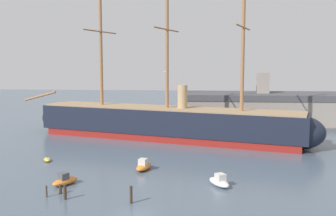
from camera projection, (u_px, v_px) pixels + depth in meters
The scene contains 16 objects.
ground_plane at pixel (136, 216), 46.36m from camera, with size 400.00×400.00×0.00m, color #4C5B6B.
tall_ship at pixel (167, 123), 91.32m from camera, with size 72.71×27.77×35.93m.
motorboat_foreground_left at pixel (65, 180), 58.00m from camera, with size 3.82×4.65×1.83m.
motorboat_foreground_right at pixel (219, 182), 57.40m from camera, with size 3.81×4.84×1.89m.
motorboat_near_centre at pixel (144, 166), 65.92m from camera, with size 2.94×4.96×1.95m.
dinghy_mid_left at pixel (47, 160), 71.64m from camera, with size 2.23×2.76×0.60m.
sailboat_alongside_stern at pixel (260, 146), 82.68m from camera, with size 3.53×1.94×4.40m.
dinghy_far_left at pixel (64, 128), 105.35m from camera, with size 2.89×2.47×0.64m.
dinghy_far_right at pixel (286, 135), 95.65m from camera, with size 1.85×2.03×0.45m.
dinghy_distant_centre at pixel (175, 126), 109.25m from camera, with size 1.42×2.64×0.60m.
mooring_piling_nearest at pixel (46, 191), 52.77m from camera, with size 0.26×0.26×1.54m, color #4C3D2D.
mooring_piling_left_pair at pixel (65, 192), 51.78m from camera, with size 0.39×0.39×2.03m, color #382B1E.
mooring_piling_right_pair at pixel (60, 189), 54.04m from camera, with size 0.38×0.38×1.30m, color #382B1E.
mooring_piling_midwater at pixel (131, 195), 50.33m from camera, with size 0.36×0.36×2.26m, color #382B1E.
dockside_warehouse_right at pixel (264, 109), 111.38m from camera, with size 50.22×19.15×14.86m.
seagull_in_flight at pixel (165, 72), 60.60m from camera, with size 0.73×1.17×0.14m.
Camera 1 is at (7.11, -44.14, 17.98)m, focal length 42.52 mm.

